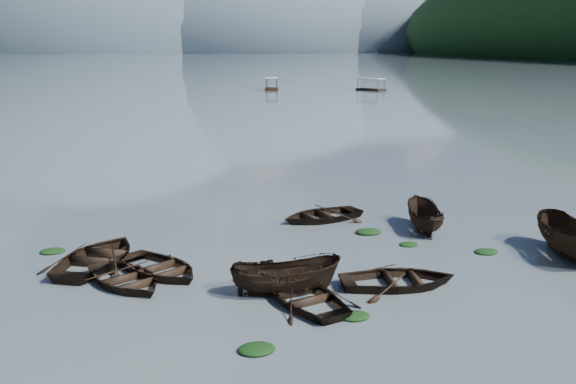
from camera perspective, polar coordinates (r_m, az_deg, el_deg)
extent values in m
plane|color=#536168|center=(20.39, 7.84, -12.97)|extent=(2400.00, 2400.00, 0.00)
ellipsoid|color=#475666|center=(918.66, -16.75, 11.90)|extent=(520.00, 520.00, 340.00)
ellipsoid|color=#475666|center=(928.78, -4.06, 12.41)|extent=(520.00, 520.00, 260.00)
ellipsoid|color=#475666|center=(973.58, 6.71, 12.38)|extent=(520.00, 520.00, 220.00)
imported|color=black|center=(26.18, -11.38, -7.11)|extent=(4.98, 5.34, 0.90)
imported|color=black|center=(27.81, -16.47, -6.20)|extent=(5.49, 6.17, 1.06)
imported|color=black|center=(23.73, -0.18, -9.00)|extent=(4.18, 1.84, 1.57)
imported|color=black|center=(22.94, 1.53, -9.80)|extent=(4.07, 4.86, 0.86)
imported|color=black|center=(24.74, 9.76, -8.25)|extent=(4.72, 3.60, 0.91)
imported|color=black|center=(30.16, 23.69, -5.28)|extent=(2.91, 5.27, 1.92)
imported|color=black|center=(25.31, -14.23, -7.98)|extent=(4.69, 5.19, 0.88)
imported|color=black|center=(33.35, 3.00, -2.48)|extent=(5.10, 4.23, 0.91)
imported|color=black|center=(32.21, 11.94, -3.31)|extent=(2.35, 4.20, 1.53)
ellipsoid|color=black|center=(19.63, -2.80, -13.94)|extent=(1.13, 0.92, 0.25)
ellipsoid|color=black|center=(25.06, -3.62, -7.80)|extent=(1.12, 0.89, 0.25)
ellipsoid|color=black|center=(21.88, 5.95, -11.04)|extent=(1.03, 0.83, 0.22)
ellipsoid|color=black|center=(29.67, 10.68, -4.67)|extent=(0.86, 0.73, 0.19)
ellipsoid|color=black|center=(29.43, 17.21, -5.18)|extent=(1.06, 0.84, 0.22)
ellipsoid|color=black|center=(30.01, -20.19, -5.06)|extent=(1.08, 0.87, 0.23)
ellipsoid|color=black|center=(25.06, -0.37, -7.77)|extent=(1.09, 0.91, 0.23)
ellipsoid|color=black|center=(31.20, 7.15, -3.66)|extent=(1.23, 0.99, 0.27)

